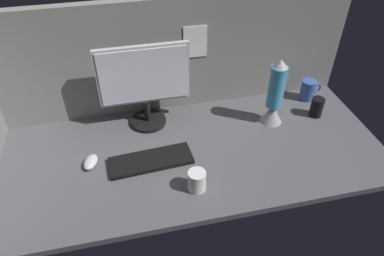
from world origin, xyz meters
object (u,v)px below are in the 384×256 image
(keyboard, at_px, (151,160))
(mouse, at_px, (91,163))
(mug_black_travel, at_px, (317,107))
(mug_ceramic_white, at_px, (197,181))
(lava_lamp, at_px, (275,97))
(monitor, at_px, (144,83))
(mug_ceramic_blue, at_px, (308,90))

(keyboard, bearing_deg, mouse, 167.74)
(keyboard, bearing_deg, mug_black_travel, 6.07)
(mouse, relative_size, mug_black_travel, 0.93)
(mouse, bearing_deg, mug_ceramic_white, -8.96)
(lava_lamp, bearing_deg, mouse, -172.31)
(monitor, xyz_separation_m, lava_lamp, (0.61, -0.13, -0.09))
(mug_black_travel, bearing_deg, keyboard, -170.07)
(mug_ceramic_blue, bearing_deg, mug_ceramic_white, -146.18)
(monitor, bearing_deg, mug_ceramic_blue, 0.64)
(mug_black_travel, xyz_separation_m, mug_ceramic_white, (-0.72, -0.35, -0.01))
(mouse, bearing_deg, mug_ceramic_blue, 32.51)
(keyboard, relative_size, mug_ceramic_white, 3.99)
(mug_ceramic_white, bearing_deg, lava_lamp, 36.84)
(monitor, xyz_separation_m, mouse, (-0.29, -0.26, -0.22))
(monitor, height_order, mug_ceramic_blue, monitor)
(mug_ceramic_blue, bearing_deg, keyboard, -161.51)
(monitor, height_order, lava_lamp, monitor)
(monitor, xyz_separation_m, keyboard, (-0.03, -0.29, -0.22))
(monitor, distance_m, mug_black_travel, 0.89)
(mouse, distance_m, mug_ceramic_blue, 1.20)
(keyboard, height_order, mouse, mouse)
(keyboard, height_order, mug_ceramic_blue, mug_ceramic_blue)
(monitor, xyz_separation_m, mug_ceramic_white, (0.14, -0.49, -0.19))
(mug_ceramic_blue, distance_m, lava_lamp, 0.32)
(monitor, distance_m, mug_ceramic_white, 0.54)
(mouse, distance_m, mug_black_travel, 1.15)
(mouse, xyz_separation_m, mug_black_travel, (1.14, 0.12, 0.03))
(mug_ceramic_white, bearing_deg, keyboard, 130.16)
(mug_ceramic_white, height_order, lava_lamp, lava_lamp)
(mug_ceramic_blue, height_order, mug_ceramic_white, mug_ceramic_blue)
(mug_ceramic_white, bearing_deg, monitor, 105.84)
(mug_black_travel, bearing_deg, mouse, -174.22)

